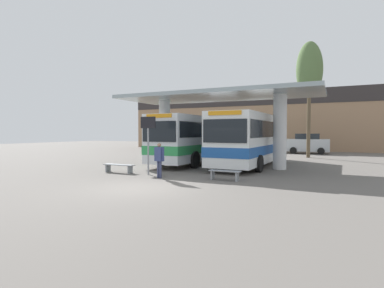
{
  "coord_description": "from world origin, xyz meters",
  "views": [
    {
      "loc": [
        7.01,
        -9.96,
        2.25
      ],
      "look_at": [
        0.0,
        4.72,
        1.6
      ],
      "focal_mm": 28.0,
      "sensor_mm": 36.0,
      "label": 1
    }
  ],
  "objects_px": {
    "transit_bus_center_bay": "(253,138)",
    "waiting_bench_near_pillar": "(119,166)",
    "parked_car_street": "(307,144)",
    "waiting_bench_mid_platform": "(225,173)",
    "pedestrian_waiting": "(159,157)",
    "poplar_tree_behind_left": "(309,71)",
    "info_sign_platform": "(148,133)",
    "transit_bus_left_bay": "(201,137)"
  },
  "relations": [
    {
      "from": "transit_bus_left_bay",
      "to": "pedestrian_waiting",
      "type": "height_order",
      "value": "transit_bus_left_bay"
    },
    {
      "from": "transit_bus_center_bay",
      "to": "waiting_bench_near_pillar",
      "type": "distance_m",
      "value": 9.08
    },
    {
      "from": "transit_bus_center_bay",
      "to": "waiting_bench_mid_platform",
      "type": "bearing_deg",
      "value": 94.99
    },
    {
      "from": "transit_bus_left_bay",
      "to": "pedestrian_waiting",
      "type": "xyz_separation_m",
      "value": [
        1.26,
        -7.84,
        -0.82
      ]
    },
    {
      "from": "parked_car_street",
      "to": "info_sign_platform",
      "type": "bearing_deg",
      "value": -109.31
    },
    {
      "from": "waiting_bench_mid_platform",
      "to": "pedestrian_waiting",
      "type": "height_order",
      "value": "pedestrian_waiting"
    },
    {
      "from": "transit_bus_center_bay",
      "to": "waiting_bench_mid_platform",
      "type": "relative_size",
      "value": 7.15
    },
    {
      "from": "pedestrian_waiting",
      "to": "poplar_tree_behind_left",
      "type": "relative_size",
      "value": 0.17
    },
    {
      "from": "transit_bus_center_bay",
      "to": "waiting_bench_near_pillar",
      "type": "height_order",
      "value": "transit_bus_center_bay"
    },
    {
      "from": "transit_bus_left_bay",
      "to": "info_sign_platform",
      "type": "height_order",
      "value": "transit_bus_left_bay"
    },
    {
      "from": "waiting_bench_mid_platform",
      "to": "pedestrian_waiting",
      "type": "bearing_deg",
      "value": -167.77
    },
    {
      "from": "transit_bus_center_bay",
      "to": "pedestrian_waiting",
      "type": "bearing_deg",
      "value": 71.58
    },
    {
      "from": "info_sign_platform",
      "to": "transit_bus_left_bay",
      "type": "bearing_deg",
      "value": 90.93
    },
    {
      "from": "waiting_bench_mid_platform",
      "to": "poplar_tree_behind_left",
      "type": "height_order",
      "value": "poplar_tree_behind_left"
    },
    {
      "from": "transit_bus_left_bay",
      "to": "waiting_bench_mid_platform",
      "type": "relative_size",
      "value": 7.54
    },
    {
      "from": "waiting_bench_near_pillar",
      "to": "poplar_tree_behind_left",
      "type": "bearing_deg",
      "value": 59.94
    },
    {
      "from": "waiting_bench_near_pillar",
      "to": "pedestrian_waiting",
      "type": "height_order",
      "value": "pedestrian_waiting"
    },
    {
      "from": "transit_bus_left_bay",
      "to": "info_sign_platform",
      "type": "xyz_separation_m",
      "value": [
        0.11,
        -7.09,
        0.32
      ]
    },
    {
      "from": "waiting_bench_mid_platform",
      "to": "info_sign_platform",
      "type": "bearing_deg",
      "value": 179.01
    },
    {
      "from": "waiting_bench_near_pillar",
      "to": "parked_car_street",
      "type": "bearing_deg",
      "value": 67.98
    },
    {
      "from": "transit_bus_center_bay",
      "to": "parked_car_street",
      "type": "height_order",
      "value": "transit_bus_center_bay"
    },
    {
      "from": "info_sign_platform",
      "to": "transit_bus_center_bay",
      "type": "bearing_deg",
      "value": 60.05
    },
    {
      "from": "waiting_bench_mid_platform",
      "to": "pedestrian_waiting",
      "type": "relative_size",
      "value": 0.88
    },
    {
      "from": "info_sign_platform",
      "to": "parked_car_street",
      "type": "relative_size",
      "value": 0.71
    },
    {
      "from": "waiting_bench_mid_platform",
      "to": "pedestrian_waiting",
      "type": "xyz_separation_m",
      "value": [
        -3.14,
        -0.68,
        0.71
      ]
    },
    {
      "from": "transit_bus_left_bay",
      "to": "waiting_bench_near_pillar",
      "type": "bearing_deg",
      "value": 77.39
    },
    {
      "from": "info_sign_platform",
      "to": "poplar_tree_behind_left",
      "type": "height_order",
      "value": "poplar_tree_behind_left"
    },
    {
      "from": "transit_bus_left_bay",
      "to": "info_sign_platform",
      "type": "bearing_deg",
      "value": 92.3
    },
    {
      "from": "transit_bus_center_bay",
      "to": "pedestrian_waiting",
      "type": "xyz_separation_m",
      "value": [
        -2.74,
        -7.51,
        -0.83
      ]
    },
    {
      "from": "transit_bus_left_bay",
      "to": "waiting_bench_near_pillar",
      "type": "distance_m",
      "value": 7.53
    },
    {
      "from": "waiting_bench_near_pillar",
      "to": "info_sign_platform",
      "type": "relative_size",
      "value": 0.63
    },
    {
      "from": "waiting_bench_mid_platform",
      "to": "transit_bus_left_bay",
      "type": "bearing_deg",
      "value": 121.59
    },
    {
      "from": "waiting_bench_near_pillar",
      "to": "parked_car_street",
      "type": "xyz_separation_m",
      "value": [
        8.21,
        20.31,
        0.68
      ]
    },
    {
      "from": "info_sign_platform",
      "to": "poplar_tree_behind_left",
      "type": "distance_m",
      "value": 17.3
    },
    {
      "from": "pedestrian_waiting",
      "to": "transit_bus_left_bay",
      "type": "bearing_deg",
      "value": 113.71
    },
    {
      "from": "transit_bus_left_bay",
      "to": "pedestrian_waiting",
      "type": "relative_size",
      "value": 6.64
    },
    {
      "from": "waiting_bench_near_pillar",
      "to": "waiting_bench_mid_platform",
      "type": "xyz_separation_m",
      "value": [
        6.19,
        -0.0,
        -0.01
      ]
    },
    {
      "from": "pedestrian_waiting",
      "to": "poplar_tree_behind_left",
      "type": "distance_m",
      "value": 17.93
    },
    {
      "from": "transit_bus_center_bay",
      "to": "waiting_bench_mid_platform",
      "type": "xyz_separation_m",
      "value": [
        0.4,
        -6.83,
        -1.54
      ]
    },
    {
      "from": "waiting_bench_near_pillar",
      "to": "poplar_tree_behind_left",
      "type": "distance_m",
      "value": 18.81
    },
    {
      "from": "transit_bus_left_bay",
      "to": "transit_bus_center_bay",
      "type": "height_order",
      "value": "transit_bus_center_bay"
    },
    {
      "from": "transit_bus_center_bay",
      "to": "waiting_bench_near_pillar",
      "type": "relative_size",
      "value": 5.6
    }
  ]
}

